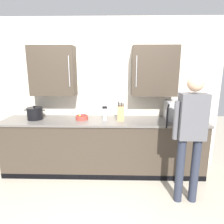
{
  "coord_description": "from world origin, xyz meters",
  "views": [
    {
      "loc": [
        0.23,
        -2.51,
        1.85
      ],
      "look_at": [
        0.15,
        0.69,
        1.09
      ],
      "focal_mm": 32.15,
      "sensor_mm": 36.0,
      "label": 1
    }
  ],
  "objects_px": {
    "thermos_flask": "(105,113)",
    "knife_block": "(121,113)",
    "fruit_bowl": "(82,117)",
    "microwave_oven": "(179,111)",
    "stock_pot": "(35,113)",
    "person_figure": "(191,130)"
  },
  "relations": [
    {
      "from": "stock_pot",
      "to": "thermos_flask",
      "type": "distance_m",
      "value": 1.19
    },
    {
      "from": "thermos_flask",
      "to": "knife_block",
      "type": "xyz_separation_m",
      "value": [
        0.26,
        -0.01,
        0.0
      ]
    },
    {
      "from": "microwave_oven",
      "to": "stock_pot",
      "type": "bearing_deg",
      "value": -179.59
    },
    {
      "from": "fruit_bowl",
      "to": "thermos_flask",
      "type": "height_order",
      "value": "thermos_flask"
    },
    {
      "from": "fruit_bowl",
      "to": "person_figure",
      "type": "bearing_deg",
      "value": -27.09
    },
    {
      "from": "stock_pot",
      "to": "thermos_flask",
      "type": "xyz_separation_m",
      "value": [
        1.19,
        -0.03,
        0.02
      ]
    },
    {
      "from": "person_figure",
      "to": "thermos_flask",
      "type": "bearing_deg",
      "value": 146.55
    },
    {
      "from": "stock_pot",
      "to": "fruit_bowl",
      "type": "height_order",
      "value": "stock_pot"
    },
    {
      "from": "thermos_flask",
      "to": "knife_block",
      "type": "distance_m",
      "value": 0.26
    },
    {
      "from": "stock_pot",
      "to": "knife_block",
      "type": "distance_m",
      "value": 1.46
    },
    {
      "from": "microwave_oven",
      "to": "stock_pot",
      "type": "distance_m",
      "value": 2.43
    },
    {
      "from": "fruit_bowl",
      "to": "knife_block",
      "type": "relative_size",
      "value": 0.65
    },
    {
      "from": "stock_pot",
      "to": "fruit_bowl",
      "type": "bearing_deg",
      "value": 0.11
    },
    {
      "from": "knife_block",
      "to": "fruit_bowl",
      "type": "bearing_deg",
      "value": 176.67
    },
    {
      "from": "person_figure",
      "to": "stock_pot",
      "type": "bearing_deg",
      "value": 161.39
    },
    {
      "from": "microwave_oven",
      "to": "person_figure",
      "type": "relative_size",
      "value": 0.4
    },
    {
      "from": "microwave_oven",
      "to": "knife_block",
      "type": "relative_size",
      "value": 2.14
    },
    {
      "from": "microwave_oven",
      "to": "fruit_bowl",
      "type": "relative_size",
      "value": 3.3
    },
    {
      "from": "thermos_flask",
      "to": "knife_block",
      "type": "bearing_deg",
      "value": -2.18
    },
    {
      "from": "stock_pot",
      "to": "knife_block",
      "type": "relative_size",
      "value": 1.1
    },
    {
      "from": "thermos_flask",
      "to": "knife_block",
      "type": "relative_size",
      "value": 0.73
    },
    {
      "from": "microwave_oven",
      "to": "person_figure",
      "type": "height_order",
      "value": "person_figure"
    }
  ]
}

